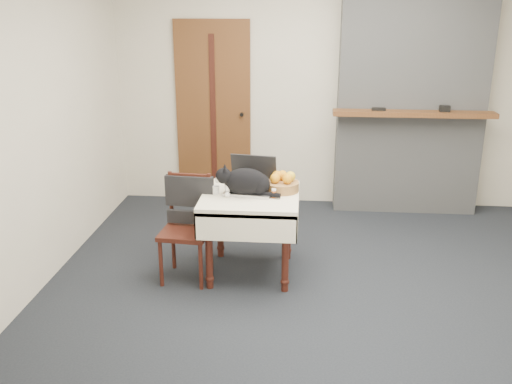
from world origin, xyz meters
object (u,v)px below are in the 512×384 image
at_px(cat, 247,182).
at_px(cream_jar, 216,190).
at_px(side_table, 251,207).
at_px(fruit_basket, 282,183).
at_px(pill_bottle, 274,193).
at_px(laptop, 251,182).
at_px(door, 213,113).
at_px(chair, 188,212).

distance_m(cat, cream_jar, 0.26).
height_order(side_table, fruit_basket, fruit_basket).
bearing_deg(pill_bottle, laptop, 140.06).
bearing_deg(cat, cream_jar, 170.94).
bearing_deg(side_table, cat, -136.35).
distance_m(laptop, cream_jar, 0.30).
bearing_deg(cat, pill_bottle, -19.88).
xyz_separation_m(cat, pill_bottle, (0.22, -0.05, -0.07)).
bearing_deg(laptop, side_table, -79.72).
bearing_deg(door, pill_bottle, -67.70).
xyz_separation_m(door, chair, (0.08, -1.90, -0.45)).
distance_m(cream_jar, fruit_basket, 0.55).
distance_m(side_table, pill_bottle, 0.26).
height_order(side_table, cat, cat).
relative_size(door, chair, 2.31).
height_order(laptop, cream_jar, laptop).
bearing_deg(cat, chair, 176.86).
distance_m(door, fruit_basket, 1.93).
bearing_deg(fruit_basket, laptop, -176.39).
bearing_deg(chair, laptop, 22.02).
relative_size(door, cat, 3.75).
bearing_deg(fruit_basket, cream_jar, -166.50).
height_order(side_table, pill_bottle, pill_bottle).
bearing_deg(door, cream_jar, -80.57).
xyz_separation_m(side_table, cream_jar, (-0.28, -0.02, 0.15)).
height_order(cream_jar, pill_bottle, pill_bottle).
bearing_deg(door, fruit_basket, -64.06).
distance_m(side_table, fruit_basket, 0.32).
distance_m(side_table, cream_jar, 0.32).
bearing_deg(pill_bottle, side_table, 159.22).
xyz_separation_m(cat, chair, (-0.48, -0.04, -0.26)).
distance_m(laptop, cat, 0.13).
height_order(cream_jar, chair, chair).
relative_size(cat, fruit_basket, 1.91).
bearing_deg(chair, cream_jar, 15.93).
bearing_deg(cream_jar, pill_bottle, -6.38).
distance_m(door, side_table, 1.97).
xyz_separation_m(laptop, pill_bottle, (0.20, -0.16, -0.03)).
xyz_separation_m(laptop, cat, (-0.02, -0.12, 0.04)).
xyz_separation_m(door, cat, (0.56, -1.86, -0.19)).
relative_size(laptop, cream_jar, 6.32).
distance_m(pill_bottle, fruit_basket, 0.19).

